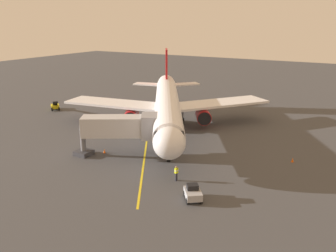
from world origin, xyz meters
The scene contains 9 objects.
ground_plane centered at (0.00, 0.00, 0.00)m, with size 220.00×220.00×0.00m, color #424244.
apron_lead_in_line centered at (-0.13, 6.53, 0.01)m, with size 0.24×40.00×0.01m, color yellow.
airplane centered at (0.01, 0.29, 4.00)m, with size 30.71×36.36×11.50m.
jet_bridge centered at (-1.14, 12.73, 3.76)m, with size 10.76×7.81×5.40m.
ground_crew_marshaller centered at (-10.46, 16.41, 0.89)m, with size 0.34×0.45×1.71m.
belt_loader_near_nose centered at (25.52, -0.06, 0.71)m, with size 4.27×3.87×2.32m.
tug_portside centered at (-13.95, 19.41, 0.70)m, with size 2.58×2.74×1.50m.
safety_cone_nose_left centered at (-20.36, 4.55, 0.28)m, with size 0.32×0.32×0.55m, color #F2590F.
safety_cone_nose_right centered at (1.85, 13.69, 0.28)m, with size 0.32×0.32×0.55m, color #F2590F.
Camera 1 is at (-27.76, 48.20, 16.96)m, focal length 38.56 mm.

